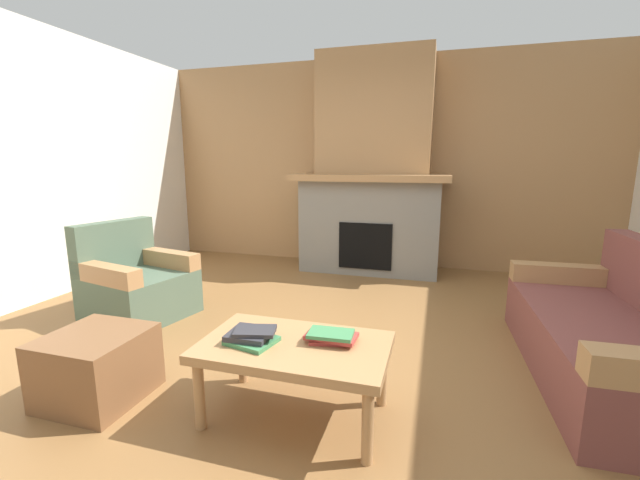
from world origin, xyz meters
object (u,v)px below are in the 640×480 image
at_px(fireplace, 372,179).
at_px(ottoman, 97,366).
at_px(armchair, 136,284).
at_px(coffee_table, 295,352).
at_px(couch, 617,338).

bearing_deg(fireplace, ottoman, -107.29).
distance_m(fireplace, ottoman, 3.66).
bearing_deg(armchair, ottoman, -58.51).
relative_size(fireplace, coffee_table, 2.70).
xyz_separation_m(fireplace, armchair, (-1.76, -2.22, -0.87)).
relative_size(couch, ottoman, 3.51).
height_order(fireplace, couch, fireplace).
relative_size(coffee_table, ottoman, 1.92).
distance_m(fireplace, couch, 3.12).
height_order(couch, ottoman, couch).
xyz_separation_m(fireplace, ottoman, (-1.05, -3.37, -0.96)).
bearing_deg(fireplace, couch, -49.57).
relative_size(fireplace, armchair, 2.99).
xyz_separation_m(coffee_table, ottoman, (-1.17, -0.16, -0.18)).
xyz_separation_m(armchair, ottoman, (0.71, -1.15, -0.09)).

